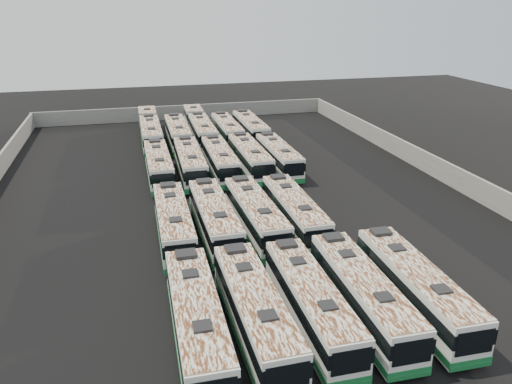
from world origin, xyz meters
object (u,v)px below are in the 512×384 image
Objects in this scene: bus_front_far_left at (197,320)px; bus_front_left at (255,311)px; bus_midfront_left at (214,219)px; bus_midback_far_right at (279,157)px; bus_back_center at (199,127)px; bus_front_far_right at (415,287)px; bus_midback_center at (220,160)px; bus_front_right at (362,294)px; bus_midfront_far_left at (174,223)px; bus_back_right at (227,131)px; bus_midback_far_left at (159,166)px; bus_front_center at (311,302)px; bus_midback_right at (250,158)px; bus_back_far_right at (251,129)px; bus_back_far_left at (150,129)px; bus_back_left at (178,134)px; bus_midfront_center at (255,215)px; bus_midback_left at (190,163)px; bus_midfront_right at (294,212)px.

bus_front_left is (3.20, 0.07, -0.02)m from bus_front_far_left.
bus_midfront_left is 1.04× the size of bus_midback_far_right.
bus_front_far_right is at bearing -80.57° from bus_back_center.
bus_midback_center is at bearing 82.75° from bus_front_left.
bus_back_center is at bearing 95.24° from bus_front_right.
bus_back_right is at bearing 71.26° from bus_midfront_far_left.
bus_midfront_left reaches higher than bus_midback_far_left.
bus_front_center is 0.97× the size of bus_midback_right.
bus_front_center is at bearing -99.02° from bus_back_far_right.
bus_midfront_left is at bearing 128.91° from bus_front_far_right.
bus_back_far_left reaches higher than bus_back_left.
bus_front_center is 0.96× the size of bus_midfront_center.
bus_front_far_left is 0.65× the size of bus_back_center.
bus_midfront_left is (3.16, -0.02, 0.02)m from bus_midfront_far_left.
bus_front_right is 15.89m from bus_midfront_far_left.
bus_front_right is 0.64× the size of bus_back_center.
bus_midfront_center is at bearing -0.69° from bus_midfront_far_left.
bus_midback_center is at bearing 90.50° from bus_front_center.
bus_front_far_right is at bearing -0.71° from bus_front_left.
bus_front_far_left is 9.65m from bus_front_right.
bus_front_left is 3.29m from bus_front_center.
bus_midback_far_right is (9.68, 14.74, -0.06)m from bus_midfront_left.
bus_midfront_far_left is 30.33m from bus_back_far_right.
bus_back_center is (3.32, 30.47, -0.01)m from bus_midfront_left.
bus_midback_far_left is at bearing -111.72° from bus_back_center.
bus_midback_left reaches higher than bus_midback_right.
bus_back_center is at bearing 112.07° from bus_midback_far_right.
bus_front_far_left reaches higher than bus_midback_right.
bus_midfront_center is at bearing -103.04° from bus_back_far_right.
bus_midback_center is (-0.04, 15.04, -0.04)m from bus_midfront_center.
bus_midback_far_left is at bearing 101.98° from bus_midfront_left.
bus_front_far_right is 16.07m from bus_midfront_left.
bus_back_far_left reaches higher than bus_back_center.
bus_midfront_far_left is at bearing -89.78° from bus_midback_far_left.
bus_back_center reaches higher than bus_front_left.
bus_midfront_left is 0.99× the size of bus_midback_left.
bus_midback_right reaches higher than bus_back_center.
bus_midfront_center is 0.64× the size of bus_back_far_left.
bus_front_far_left is 1.03× the size of bus_midfront_right.
bus_midfront_right is (6.48, 12.52, -0.03)m from bus_front_left.
bus_midback_far_left is at bearing 110.54° from bus_front_right.
bus_midfront_far_left is 17.78m from bus_midback_right.
bus_midfront_right reaches higher than bus_midback_far_right.
bus_midfront_center is 16.21m from bus_midback_far_right.
bus_front_right is at bearing -82.67° from bus_midback_center.
bus_midback_far_right is (9.67, 0.02, -0.06)m from bus_midback_left.
bus_midfront_right is at bearing -0.64° from bus_midfront_far_left.
bus_midfront_left reaches higher than bus_front_left.
bus_back_far_left reaches higher than bus_midback_far_right.
bus_front_left is at bearing -99.20° from bus_back_right.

